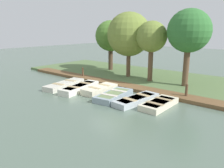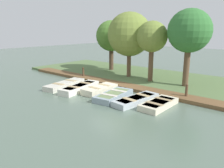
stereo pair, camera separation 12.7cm
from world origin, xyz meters
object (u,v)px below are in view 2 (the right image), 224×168
Objects in this scene: rowboat_4 at (136,100)px; park_tree_far_left at (111,36)px; mooring_post_far at (186,92)px; park_tree_center at (152,37)px; rowboat_0 at (65,84)px; rowboat_1 at (80,88)px; rowboat_5 at (159,104)px; rowboat_3 at (114,95)px; mooring_post_near at (83,73)px; park_tree_left at (129,34)px; park_tree_right at (189,32)px; rowboat_2 at (100,89)px.

rowboat_4 is 0.65× the size of park_tree_far_left.
park_tree_center is (-2.19, -3.82, 3.08)m from mooring_post_far.
mooring_post_far is 0.21× the size of park_tree_center.
mooring_post_far is (-2.45, 2.01, 0.33)m from rowboat_4.
park_tree_center reaches higher than rowboat_0.
park_tree_center is (-5.07, 2.65, 3.36)m from rowboat_1.
rowboat_3 is at bearing -80.55° from rowboat_5.
park_tree_left reaches higher than mooring_post_near.
mooring_post_near is at bearing -50.43° from park_tree_left.
park_tree_center reaches higher than mooring_post_far.
park_tree_center is at bearing -152.21° from rowboat_4.
rowboat_0 is at bearing -84.15° from rowboat_5.
mooring_post_near is (-2.25, -8.58, 0.33)m from rowboat_5.
mooring_post_near is 1.00× the size of mooring_post_far.
rowboat_3 is 6.85m from park_tree_left.
mooring_post_near is (-2.45, -7.21, 0.33)m from rowboat_4.
park_tree_far_left is 3.60m from park_tree_left.
park_tree_far_left is (-6.94, -1.36, 3.32)m from rowboat_0.
park_tree_left is (-5.44, 1.91, 3.57)m from rowboat_0.
park_tree_left is at bearing -90.95° from park_tree_right.
rowboat_3 is 4.45m from mooring_post_far.
rowboat_2 is 7.28m from park_tree_right.
rowboat_0 is at bearing -70.12° from mooring_post_far.
mooring_post_near is 0.18× the size of park_tree_left.
rowboat_3 is 6.31m from mooring_post_near.
rowboat_2 is at bearing 61.03° from mooring_post_near.
park_tree_far_left is at bearing -146.98° from rowboat_2.
park_tree_far_left is 8.52m from park_tree_right.
rowboat_4 is 3.19m from mooring_post_far.
rowboat_5 is 2.67× the size of mooring_post_near.
rowboat_2 is 4.70m from mooring_post_near.
park_tree_center is at bearing 162.40° from rowboat_2.
park_tree_left reaches higher than mooring_post_far.
park_tree_center is (1.83, 5.61, 0.07)m from park_tree_far_left.
rowboat_0 is 9.61m from park_tree_right.
rowboat_5 is at bearing 85.19° from rowboat_0.
rowboat_2 reaches higher than rowboat_3.
rowboat_2 is 2.68× the size of mooring_post_far.
rowboat_3 is 3.07× the size of mooring_post_near.
rowboat_5 is at bearing 90.95° from rowboat_3.
park_tree_right reaches higher than rowboat_1.
mooring_post_far is (-2.27, 5.11, 0.28)m from rowboat_2.
rowboat_5 is at bearing 54.52° from park_tree_far_left.
rowboat_4 is 6.30m from park_tree_right.
mooring_post_near is at bearing -102.26° from rowboat_4.
rowboat_4 is 3.32× the size of mooring_post_near.
park_tree_center is at bearing -143.67° from rowboat_5.
rowboat_1 is 0.63× the size of park_tree_right.
park_tree_right is at bearing -156.18° from mooring_post_far.
mooring_post_far is at bearing 67.76° from park_tree_left.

